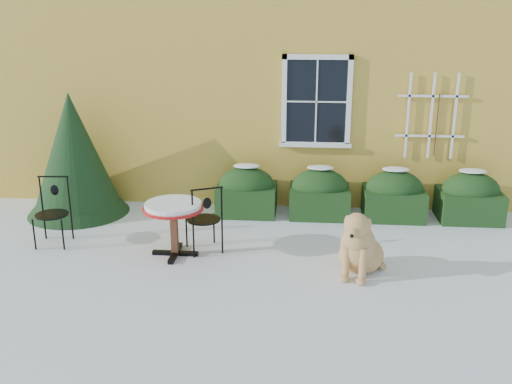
# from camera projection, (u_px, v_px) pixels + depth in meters

# --- Properties ---
(ground) EXTENTS (80.00, 80.00, 0.00)m
(ground) POSITION_uv_depth(u_px,v_px,m) (250.00, 276.00, 7.90)
(ground) COLOR white
(ground) RESTS_ON ground
(house) EXTENTS (12.40, 8.40, 6.40)m
(house) POSITION_uv_depth(u_px,v_px,m) (278.00, 23.00, 13.56)
(house) COLOR #ECBB44
(house) RESTS_ON ground
(hedge_row) EXTENTS (4.95, 0.80, 0.91)m
(hedge_row) POSITION_uv_depth(u_px,v_px,m) (356.00, 195.00, 10.06)
(hedge_row) COLOR black
(hedge_row) RESTS_ON ground
(evergreen_shrub) EXTENTS (1.80, 1.80, 2.18)m
(evergreen_shrub) POSITION_uv_depth(u_px,v_px,m) (75.00, 166.00, 10.11)
(evergreen_shrub) COLOR black
(evergreen_shrub) RESTS_ON ground
(bistro_table) EXTENTS (0.89, 0.89, 0.83)m
(bistro_table) POSITION_uv_depth(u_px,v_px,m) (173.00, 212.00, 8.36)
(bistro_table) COLOR black
(bistro_table) RESTS_ON ground
(patio_chair_near) EXTENTS (0.63, 0.62, 1.06)m
(patio_chair_near) POSITION_uv_depth(u_px,v_px,m) (204.00, 218.00, 8.55)
(patio_chair_near) COLOR black
(patio_chair_near) RESTS_ON ground
(patio_chair_far) EXTENTS (0.51, 0.50, 1.05)m
(patio_chair_far) POSITION_uv_depth(u_px,v_px,m) (53.00, 211.00, 8.85)
(patio_chair_far) COLOR black
(patio_chair_far) RESTS_ON ground
(dog) EXTENTS (0.81, 1.06, 0.99)m
(dog) POSITION_uv_depth(u_px,v_px,m) (359.00, 248.00, 7.82)
(dog) COLOR tan
(dog) RESTS_ON ground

